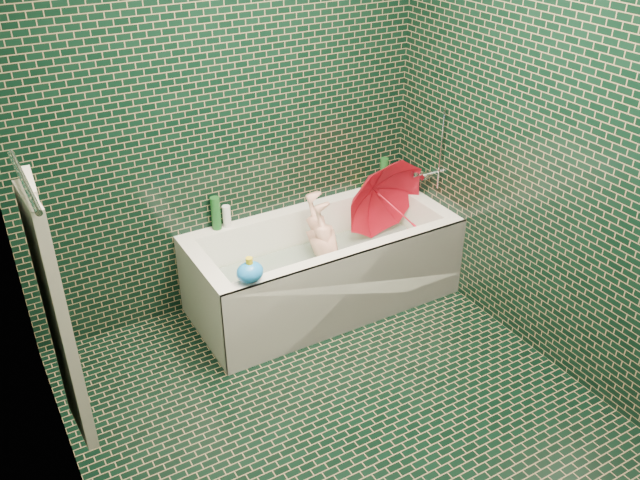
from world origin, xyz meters
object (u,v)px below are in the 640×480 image
rubber_duck (368,186)px  umbrella (395,208)px  child (330,258)px  bathtub (324,275)px  bath_toy (250,272)px

rubber_duck → umbrella: bearing=-76.5°
child → rubber_duck: bearing=136.8°
child → umbrella: 0.53m
child → umbrella: bearing=97.2°
child → rubber_duck: (0.48, 0.30, 0.28)m
bathtub → rubber_duck: (0.54, 0.32, 0.38)m
bathtub → bath_toy: (-0.65, -0.31, 0.41)m
child → umbrella: (0.45, -0.06, 0.27)m
rubber_duck → bath_toy: size_ratio=0.57×
bath_toy → umbrella: bearing=30.1°
child → bath_toy: bearing=-49.8°
bathtub → rubber_duck: size_ratio=16.02×
child → bath_toy: (-0.71, -0.33, 0.31)m
bathtub → bath_toy: 0.83m
bathtub → rubber_duck: rubber_duck is taller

